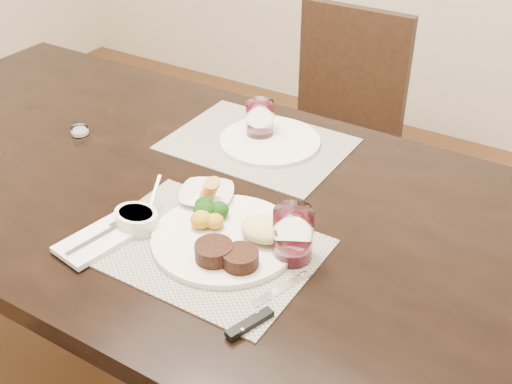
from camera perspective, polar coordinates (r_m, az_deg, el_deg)
The scene contains 13 objects.
dining_table at distance 1.61m, azimuth -6.92°, elevation -1.55°, with size 2.00×1.00×0.75m.
chair_far at distance 2.38m, azimuth 7.19°, elevation 6.20°, with size 0.42×0.42×0.90m.
placemat_near at distance 1.35m, azimuth -4.57°, elevation -4.99°, with size 0.46×0.34×0.00m, color gray.
placemat_far at distance 1.71m, azimuth 0.16°, elevation 4.29°, with size 0.46×0.34×0.00m, color gray.
dinner_plate at distance 1.34m, azimuth -2.31°, elevation -4.05°, with size 0.31×0.31×0.06m.
napkin_fork at distance 1.39m, azimuth -13.80°, elevation -4.12°, with size 0.12×0.19×0.02m.
steak_knife at distance 1.19m, azimuth 0.16°, elevation -10.84°, with size 0.06×0.23×0.01m.
cracker_bowl at distance 1.47m, azimuth -4.38°, elevation -0.34°, with size 0.16×0.16×0.05m.
sauce_ramekin at distance 1.41m, azimuth -10.56°, elevation -2.35°, with size 0.10×0.15×0.08m.
wine_glass_near at distance 1.29m, azimuth 3.29°, elevation -4.01°, with size 0.08×0.08×0.11m.
far_plate at distance 1.71m, azimuth 1.25°, elevation 4.55°, with size 0.27×0.27×0.01m, color silver.
wine_glass_far at distance 1.72m, azimuth 0.35°, elevation 6.26°, with size 0.08×0.08×0.10m.
salt_cellar at distance 1.82m, azimuth -15.39°, elevation 5.22°, with size 0.05×0.05×0.02m.
Camera 1 is at (0.85, -1.01, 1.59)m, focal length 45.00 mm.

